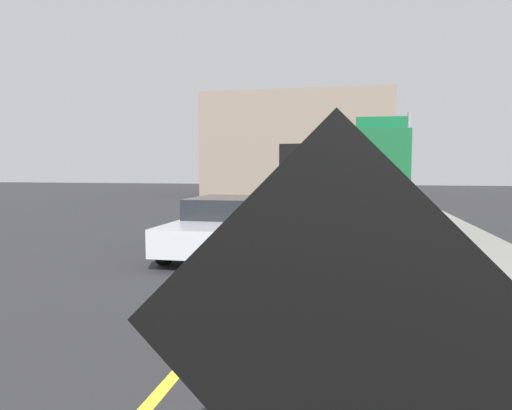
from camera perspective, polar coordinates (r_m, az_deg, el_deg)
lane_center_stripe at (r=6.09m, az=-5.83°, el=-15.77°), size 0.14×36.00×0.01m
roadwork_sign at (r=1.78m, az=9.59°, el=-16.95°), size 1.63×0.06×2.33m
arrow_board_trailer at (r=11.02m, az=6.88°, el=-4.00°), size 1.59×1.94×2.70m
box_truck at (r=16.34m, az=13.31°, el=3.17°), size 2.51×7.62×3.18m
pickup_car at (r=11.62m, az=-4.05°, el=-2.45°), size 1.95×5.00×1.38m
highway_guide_sign at (r=25.16m, az=16.64°, el=7.38°), size 2.79×0.28×5.00m
far_building_block at (r=34.91m, az=5.30°, el=7.25°), size 13.39×6.84×7.49m
traffic_cone_mid_lane at (r=5.36m, az=5.58°, el=-14.51°), size 0.36×0.36×0.75m
traffic_cone_far_lane at (r=7.88m, az=8.29°, el=-8.75°), size 0.36×0.36×0.63m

